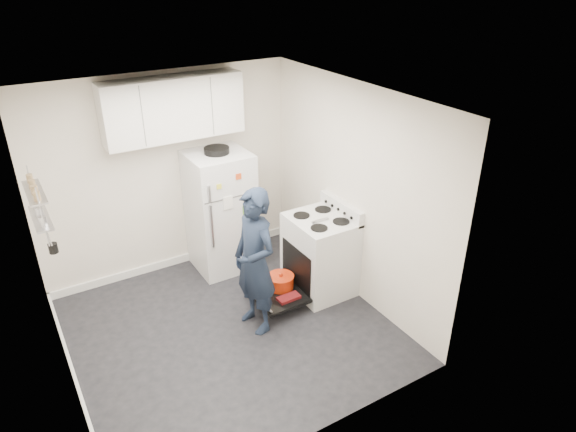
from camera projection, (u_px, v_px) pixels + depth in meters
room at (219, 232)px, 5.03m from camera, size 3.21×3.21×2.51m
electric_range at (319, 255)px, 6.05m from camera, size 0.66×0.76×1.10m
open_oven_door at (278, 287)px, 5.95m from camera, size 0.55×0.70×0.23m
refrigerator at (221, 211)px, 6.41m from camera, size 0.72×0.74×1.61m
upper_cabinets at (173, 108)px, 5.76m from camera, size 1.60×0.33×0.70m
wall_shelf_rack at (38, 206)px, 4.48m from camera, size 0.14×0.60×0.61m
person at (255, 262)px, 5.29m from camera, size 0.47×0.64×1.62m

